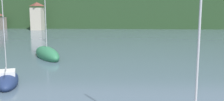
# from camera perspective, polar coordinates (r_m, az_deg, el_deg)

# --- Properties ---
(wooded_hillside) EXTENTS (352.00, 53.91, 47.39)m
(wooded_hillside) POSITION_cam_1_polar(r_m,az_deg,el_deg) (119.74, 1.48, 10.03)
(wooded_hillside) COLOR #264223
(wooded_hillside) RESTS_ON ground_plane
(shore_building_westcentral) EXTENTS (3.78, 3.95, 9.07)m
(shore_building_westcentral) POSITION_cam_1_polar(r_m,az_deg,el_deg) (87.62, -16.37, 7.30)
(shore_building_westcentral) COLOR #BCB29E
(shore_building_westcentral) RESTS_ON ground_plane
(sailboat_mid_2) EXTENTS (3.83, 5.79, 8.55)m
(sailboat_mid_2) POSITION_cam_1_polar(r_m,az_deg,el_deg) (23.75, -22.45, -6.07)
(sailboat_mid_2) COLOR navy
(sailboat_mid_2) RESTS_ON ground_plane
(sailboat_far_6) EXTENTS (6.30, 8.02, 11.96)m
(sailboat_far_6) POSITION_cam_1_polar(r_m,az_deg,el_deg) (35.20, -14.36, -0.80)
(sailboat_far_6) COLOR #2D754C
(sailboat_far_6) RESTS_ON ground_plane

